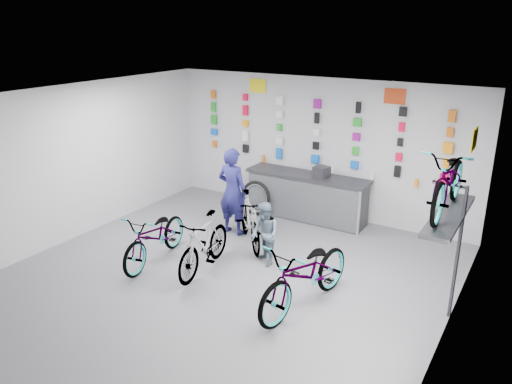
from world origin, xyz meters
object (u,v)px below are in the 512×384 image
Objects in this scene: counter at (306,197)px; customer at (265,234)px; bike_right at (306,274)px; bike_center at (204,244)px; bike_left at (155,236)px; clerk at (233,191)px; bike_service at (250,220)px.

customer reaches higher than counter.
counter is 1.28× the size of bike_right.
bike_center is at bearing -101.09° from customer.
counter is at bearing 58.38° from bike_left.
counter is 1.52× the size of clerk.
customer is (1.25, -0.86, -0.31)m from clerk.
bike_service is (-0.33, -1.78, 0.02)m from counter.
clerk is at bearing 154.86° from bike_right.
customer is (-1.25, 0.91, 0.02)m from bike_right.
bike_right reaches higher than bike_left.
bike_service is at bearing 173.90° from customer.
clerk is 1.55× the size of customer.
bike_center is 1.08m from customer.
bike_service is (0.11, 1.31, 0.00)m from bike_center.
clerk is (-0.59, 0.31, 0.38)m from bike_service.
bike_left is 2.96m from bike_right.
bike_right is 1.19× the size of clerk.
bike_center is 1.31m from bike_service.
bike_center is 0.99× the size of bike_service.
bike_left is at bearing -169.23° from bike_service.
bike_center is 1.47× the size of customer.
clerk is (-2.50, 1.77, 0.33)m from bike_right.
counter is at bearing 74.37° from bike_center.
customer is at bearing 37.32° from bike_center.
clerk is at bearing 108.95° from bike_service.
counter is 2.36× the size of customer.
customer is (0.76, 0.76, 0.07)m from bike_center.
counter is at bearing 131.89° from customer.
bike_right is at bearing -8.41° from bike_left.
bike_left is 0.88× the size of bike_right.
customer reaches higher than bike_service.
bike_left is at bearing -112.99° from counter.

